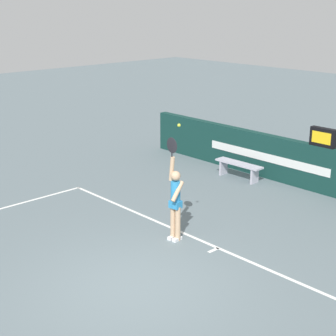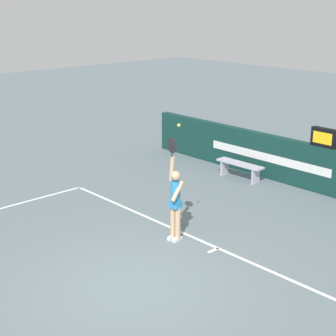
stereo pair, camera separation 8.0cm
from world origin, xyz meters
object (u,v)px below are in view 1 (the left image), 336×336
object	(u,v)px
courtside_bench_far	(239,167)
speed_display	(323,137)
tennis_player	(175,199)
tennis_ball	(179,125)

from	to	relation	value
courtside_bench_far	speed_display	bearing A→B (deg)	18.12
speed_display	courtside_bench_far	distance (m)	2.62
courtside_bench_far	tennis_player	bearing A→B (deg)	-67.74
tennis_player	courtside_bench_far	xyz separation A→B (m)	(-1.75, 4.27, -0.57)
speed_display	tennis_ball	world-z (taller)	tennis_ball
tennis_player	speed_display	bearing A→B (deg)	84.48
speed_display	courtside_bench_far	bearing A→B (deg)	-161.88
speed_display	tennis_player	size ratio (longest dim) A/B	0.31
tennis_player	tennis_ball	world-z (taller)	tennis_ball
tennis_ball	courtside_bench_far	world-z (taller)	tennis_ball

